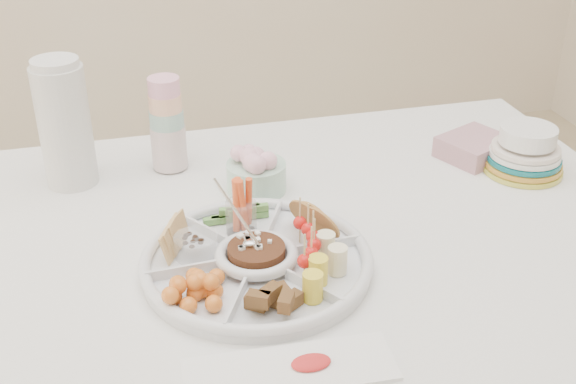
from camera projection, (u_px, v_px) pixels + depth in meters
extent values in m
cylinder|color=white|center=(257.00, 258.00, 1.20)|extent=(0.40, 0.40, 0.04)
cylinder|color=black|center=(256.00, 254.00, 1.19)|extent=(0.10, 0.10, 0.04)
cylinder|color=beige|center=(167.00, 124.00, 1.48)|extent=(0.10, 0.10, 0.20)
cylinder|color=silver|center=(64.00, 122.00, 1.41)|extent=(0.13, 0.13, 0.27)
cylinder|color=#AED3C1|center=(256.00, 170.00, 1.43)|extent=(0.14, 0.14, 0.09)
cube|color=#B17E89|center=(474.00, 147.00, 1.57)|extent=(0.17, 0.16, 0.05)
cylinder|color=yellow|center=(526.00, 149.00, 1.49)|extent=(0.19, 0.19, 0.11)
cube|color=white|center=(290.00, 370.00, 0.99)|extent=(0.30, 0.11, 0.01)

